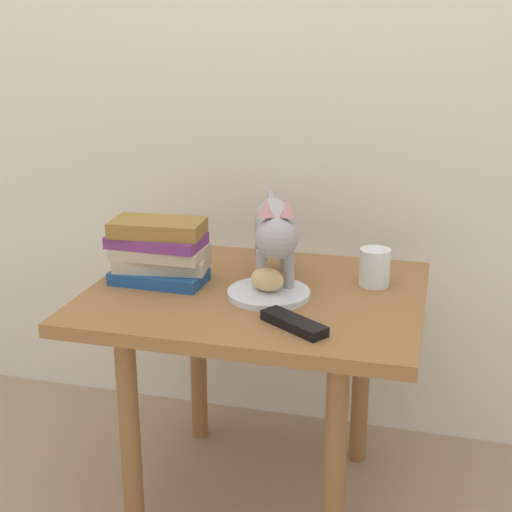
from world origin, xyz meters
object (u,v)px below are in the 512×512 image
object	(u,v)px
cat	(275,229)
candle_jar	(374,269)
side_table	(256,322)
bread_roll	(267,279)
tv_remote	(294,323)
book_stack	(159,251)
plate	(269,293)

from	to	relation	value
cat	candle_jar	world-z (taller)	cat
side_table	cat	world-z (taller)	cat
bread_roll	cat	bearing A→B (deg)	91.67
bread_roll	tv_remote	bearing A→B (deg)	-58.97
side_table	candle_jar	world-z (taller)	candle_jar
side_table	book_stack	xyz separation A→B (m)	(-0.23, 0.00, 0.15)
side_table	cat	bearing A→B (deg)	55.28
plate	candle_jar	size ratio (longest dim) A/B	2.13
cat	bread_roll	bearing A→B (deg)	-88.33
plate	tv_remote	distance (m)	0.17
side_table	tv_remote	world-z (taller)	tv_remote
candle_jar	book_stack	bearing A→B (deg)	-168.21
plate	book_stack	bearing A→B (deg)	173.32
bread_roll	tv_remote	world-z (taller)	bread_roll
side_table	tv_remote	xyz separation A→B (m)	(0.12, -0.18, 0.09)
side_table	plate	bearing A→B (deg)	-39.89
side_table	book_stack	world-z (taller)	book_stack
book_stack	tv_remote	bearing A→B (deg)	-27.35
side_table	plate	xyz separation A→B (m)	(0.04, -0.03, 0.08)
side_table	cat	xyz separation A→B (m)	(0.03, 0.04, 0.21)
plate	tv_remote	bearing A→B (deg)	-59.92
bread_roll	cat	world-z (taller)	cat
candle_jar	side_table	bearing A→B (deg)	-158.21
side_table	candle_jar	bearing A→B (deg)	21.79
side_table	plate	size ratio (longest dim) A/B	4.07
cat	plate	bearing A→B (deg)	-85.42
book_stack	candle_jar	xyz separation A→B (m)	(0.48, 0.10, -0.03)
bread_roll	candle_jar	xyz separation A→B (m)	(0.22, 0.13, -0.00)
tv_remote	cat	bearing A→B (deg)	146.92
tv_remote	book_stack	bearing A→B (deg)	-172.88
bread_roll	book_stack	distance (m)	0.26
plate	candle_jar	bearing A→B (deg)	31.51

